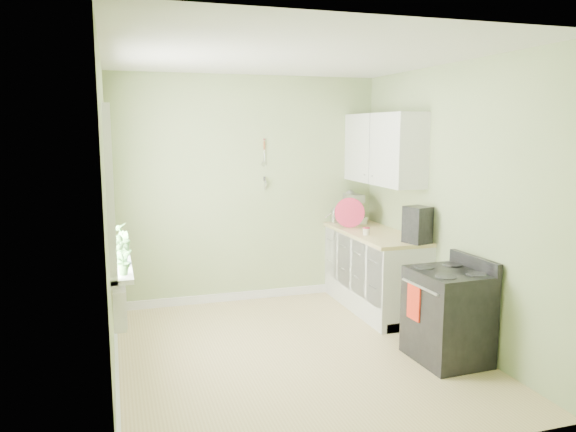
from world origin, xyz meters
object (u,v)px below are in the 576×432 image
object	(u,v)px
stove	(448,315)
coffee_maker	(417,226)
kettle	(335,215)
stand_mixer	(354,209)

from	to	relation	value
stove	coffee_maker	bearing A→B (deg)	79.89
kettle	coffee_maker	xyz separation A→B (m)	(0.33, -1.42, 0.08)
kettle	coffee_maker	distance (m)	1.46
stove	coffee_maker	xyz separation A→B (m)	(0.15, 0.83, 0.67)
kettle	coffee_maker	bearing A→B (deg)	-76.78
kettle	stand_mixer	bearing A→B (deg)	-16.39
stove	kettle	size ratio (longest dim) A/B	4.87
coffee_maker	kettle	bearing A→B (deg)	103.22
stand_mixer	coffee_maker	world-z (taller)	stand_mixer
coffee_maker	stove	bearing A→B (deg)	-100.11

